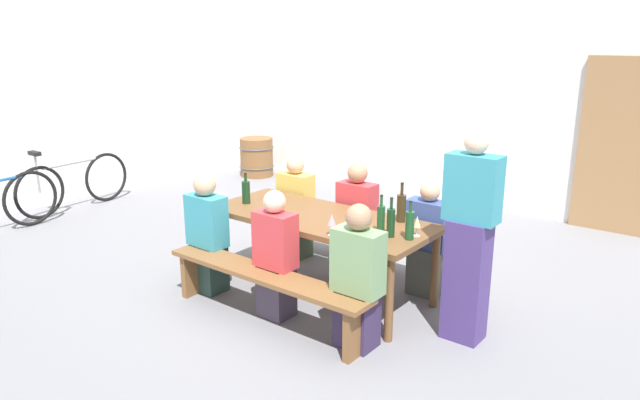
{
  "coord_description": "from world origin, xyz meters",
  "views": [
    {
      "loc": [
        3.08,
        -3.97,
        2.32
      ],
      "look_at": [
        0.0,
        0.0,
        0.9
      ],
      "focal_mm": 32.74,
      "sensor_mm": 36.0,
      "label": 1
    }
  ],
  "objects_px": {
    "seated_guest_far_0": "(296,210)",
    "wine_bottle_0": "(381,219)",
    "bench_far": "(365,236)",
    "wine_bottle_4": "(246,192)",
    "seated_guest_near_2": "(358,281)",
    "standing_host": "(469,243)",
    "tasting_table": "(320,224)",
    "wine_glass_1": "(417,222)",
    "seated_guest_near_0": "(207,236)",
    "wooden_door": "(618,147)",
    "bench_near": "(265,283)",
    "seated_guest_near_1": "(276,258)",
    "wine_barrel": "(257,157)",
    "wine_bottle_3": "(391,222)",
    "parked_bicycle_0": "(74,183)",
    "wine_bottle_1": "(401,207)",
    "seated_guest_far_1": "(356,222)",
    "seated_guest_far_2": "(427,242)",
    "wine_glass_0": "(332,221)",
    "wine_bottle_2": "(410,225)"
  },
  "relations": [
    {
      "from": "wine_glass_0",
      "to": "standing_host",
      "type": "xyz_separation_m",
      "value": [
        1.01,
        0.39,
        -0.08
      ]
    },
    {
      "from": "seated_guest_near_0",
      "to": "wine_glass_1",
      "type": "bearing_deg",
      "value": -70.59
    },
    {
      "from": "wine_barrel",
      "to": "standing_host",
      "type": "bearing_deg",
      "value": -30.54
    },
    {
      "from": "bench_far",
      "to": "wine_bottle_4",
      "type": "relative_size",
      "value": 6.64
    },
    {
      "from": "wine_bottle_4",
      "to": "standing_host",
      "type": "xyz_separation_m",
      "value": [
        2.23,
        0.14,
        -0.07
      ]
    },
    {
      "from": "seated_guest_near_2",
      "to": "standing_host",
      "type": "bearing_deg",
      "value": -43.59
    },
    {
      "from": "seated_guest_near_1",
      "to": "wine_barrel",
      "type": "height_order",
      "value": "seated_guest_near_1"
    },
    {
      "from": "wine_bottle_3",
      "to": "seated_guest_near_1",
      "type": "height_order",
      "value": "seated_guest_near_1"
    },
    {
      "from": "wooden_door",
      "to": "wine_glass_1",
      "type": "relative_size",
      "value": 12.23
    },
    {
      "from": "standing_host",
      "to": "wine_bottle_0",
      "type": "bearing_deg",
      "value": 9.15
    },
    {
      "from": "standing_host",
      "to": "wine_barrel",
      "type": "height_order",
      "value": "standing_host"
    },
    {
      "from": "seated_guest_near_1",
      "to": "standing_host",
      "type": "bearing_deg",
      "value": -66.3
    },
    {
      "from": "seated_guest_far_0",
      "to": "bench_far",
      "type": "bearing_deg",
      "value": 100.77
    },
    {
      "from": "bench_far",
      "to": "standing_host",
      "type": "distance_m",
      "value": 1.64
    },
    {
      "from": "tasting_table",
      "to": "standing_host",
      "type": "xyz_separation_m",
      "value": [
        1.41,
        0.03,
        0.12
      ]
    },
    {
      "from": "wine_bottle_1",
      "to": "seated_guest_far_1",
      "type": "bearing_deg",
      "value": 156.5
    },
    {
      "from": "wine_bottle_1",
      "to": "wine_bottle_4",
      "type": "height_order",
      "value": "wine_bottle_1"
    },
    {
      "from": "bench_near",
      "to": "wine_bottle_0",
      "type": "distance_m",
      "value": 1.09
    },
    {
      "from": "seated_guest_far_0",
      "to": "seated_guest_far_2",
      "type": "distance_m",
      "value": 1.57
    },
    {
      "from": "tasting_table",
      "to": "seated_guest_near_2",
      "type": "relative_size",
      "value": 1.85
    },
    {
      "from": "seated_guest_far_0",
      "to": "wine_bottle_0",
      "type": "bearing_deg",
      "value": 65.45
    },
    {
      "from": "tasting_table",
      "to": "wine_bottle_1",
      "type": "bearing_deg",
      "value": 24.83
    },
    {
      "from": "wine_bottle_2",
      "to": "seated_guest_far_2",
      "type": "distance_m",
      "value": 0.77
    },
    {
      "from": "seated_guest_far_0",
      "to": "bench_near",
      "type": "bearing_deg",
      "value": 30.53
    },
    {
      "from": "wine_bottle_0",
      "to": "wooden_door",
      "type": "bearing_deg",
      "value": 74.77
    },
    {
      "from": "wine_barrel",
      "to": "bench_far",
      "type": "bearing_deg",
      "value": -31.91
    },
    {
      "from": "bench_near",
      "to": "standing_host",
      "type": "bearing_deg",
      "value": 28.73
    },
    {
      "from": "seated_guest_near_1",
      "to": "seated_guest_far_2",
      "type": "distance_m",
      "value": 1.43
    },
    {
      "from": "seated_guest_near_1",
      "to": "seated_guest_far_0",
      "type": "relative_size",
      "value": 1.0
    },
    {
      "from": "seated_guest_near_2",
      "to": "bench_far",
      "type": "bearing_deg",
      "value": 31.51
    },
    {
      "from": "bench_far",
      "to": "standing_host",
      "type": "relative_size",
      "value": 1.21
    },
    {
      "from": "wine_bottle_4",
      "to": "seated_guest_far_2",
      "type": "xyz_separation_m",
      "value": [
        1.6,
        0.7,
        -0.37
      ]
    },
    {
      "from": "bench_near",
      "to": "wine_bottle_1",
      "type": "xyz_separation_m",
      "value": [
        0.66,
        1.05,
        0.52
      ]
    },
    {
      "from": "parked_bicycle_0",
      "to": "seated_guest_far_1",
      "type": "bearing_deg",
      "value": -88.23
    },
    {
      "from": "wooden_door",
      "to": "bench_near",
      "type": "bearing_deg",
      "value": -111.36
    },
    {
      "from": "wine_bottle_0",
      "to": "parked_bicycle_0",
      "type": "bearing_deg",
      "value": 178.14
    },
    {
      "from": "wine_bottle_0",
      "to": "parked_bicycle_0",
      "type": "relative_size",
      "value": 0.19
    },
    {
      "from": "wine_bottle_3",
      "to": "parked_bicycle_0",
      "type": "xyz_separation_m",
      "value": [
        -5.14,
        0.18,
        -0.5
      ]
    },
    {
      "from": "wine_glass_1",
      "to": "seated_guest_near_0",
      "type": "distance_m",
      "value": 1.95
    },
    {
      "from": "seated_guest_near_0",
      "to": "wine_barrel",
      "type": "xyz_separation_m",
      "value": [
        -2.92,
        3.69,
        -0.21
      ]
    },
    {
      "from": "bench_near",
      "to": "wine_bottle_3",
      "type": "height_order",
      "value": "wine_bottle_3"
    },
    {
      "from": "bench_near",
      "to": "wine_bottle_0",
      "type": "bearing_deg",
      "value": 43.5
    },
    {
      "from": "wine_bottle_3",
      "to": "seated_guest_near_0",
      "type": "bearing_deg",
      "value": -163.23
    },
    {
      "from": "tasting_table",
      "to": "wine_glass_1",
      "type": "bearing_deg",
      "value": 2.7
    },
    {
      "from": "seated_guest_far_0",
      "to": "seated_guest_far_2",
      "type": "height_order",
      "value": "seated_guest_far_0"
    },
    {
      "from": "wooden_door",
      "to": "wine_bottle_3",
      "type": "relative_size",
      "value": 6.37
    },
    {
      "from": "bench_far",
      "to": "wine_bottle_4",
      "type": "xyz_separation_m",
      "value": [
        -0.82,
        -0.85,
        0.51
      ]
    },
    {
      "from": "wine_glass_1",
      "to": "seated_guest_near_2",
      "type": "bearing_deg",
      "value": -102.23
    },
    {
      "from": "tasting_table",
      "to": "bench_far",
      "type": "relative_size",
      "value": 1.05
    },
    {
      "from": "bench_far",
      "to": "seated_guest_far_0",
      "type": "bearing_deg",
      "value": -169.23
    }
  ]
}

